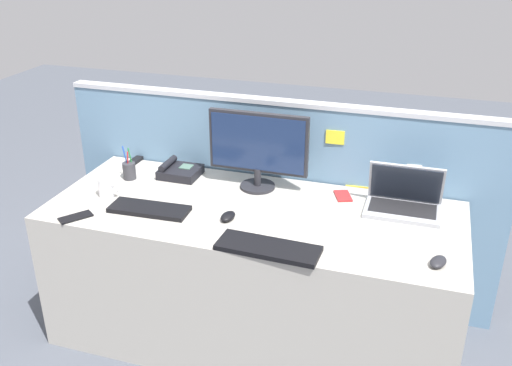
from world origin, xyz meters
TOP-DOWN VIEW (x-y plane):
  - ground_plane at (0.00, 0.00)m, footprint 10.00×10.00m
  - desk at (0.00, 0.00)m, footprint 2.00×0.81m
  - cubicle_divider at (0.00, 0.44)m, footprint 2.42×0.08m
  - desktop_monitor at (-0.05, 0.25)m, footprint 0.52×0.18m
  - laptop at (0.69, 0.22)m, footprint 0.35×0.23m
  - desk_phone at (-0.51, 0.26)m, footprint 0.21×0.19m
  - keyboard_main at (-0.47, -0.16)m, footprint 0.39×0.16m
  - keyboard_spare at (0.18, -0.33)m, footprint 0.45×0.17m
  - computer_mouse_right_hand at (-0.08, -0.13)m, footprint 0.07×0.11m
  - computer_mouse_left_hand at (0.86, -0.24)m, footprint 0.09×0.11m
  - pen_cup at (-0.75, 0.15)m, footprint 0.07×0.07m
  - cell_phone_black_slab at (-0.77, -0.33)m, footprint 0.14×0.16m
  - cell_phone_red_case at (0.39, 0.27)m, footprint 0.11×0.14m
  - tv_remote at (-0.83, 0.34)m, footprint 0.05×0.17m
  - coffee_mug at (-0.75, -0.08)m, footprint 0.11×0.08m

SIDE VIEW (x-z plane):
  - ground_plane at x=0.00m, z-range 0.00..0.00m
  - desk at x=0.00m, z-range 0.00..0.75m
  - cubicle_divider at x=0.00m, z-range 0.00..1.17m
  - cell_phone_black_slab at x=-0.77m, z-range 0.75..0.76m
  - cell_phone_red_case at x=0.39m, z-range 0.75..0.76m
  - tv_remote at x=-0.83m, z-range 0.75..0.77m
  - keyboard_main at x=-0.47m, z-range 0.75..0.77m
  - keyboard_spare at x=0.18m, z-range 0.75..0.77m
  - computer_mouse_right_hand at x=-0.08m, z-range 0.75..0.78m
  - computer_mouse_left_hand at x=0.86m, z-range 0.75..0.78m
  - desk_phone at x=-0.51m, z-range 0.73..0.82m
  - pen_cup at x=-0.75m, z-range 0.70..0.89m
  - coffee_mug at x=-0.75m, z-range 0.75..0.85m
  - laptop at x=0.69m, z-range 0.69..0.92m
  - desktop_monitor at x=-0.05m, z-range 0.77..1.18m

